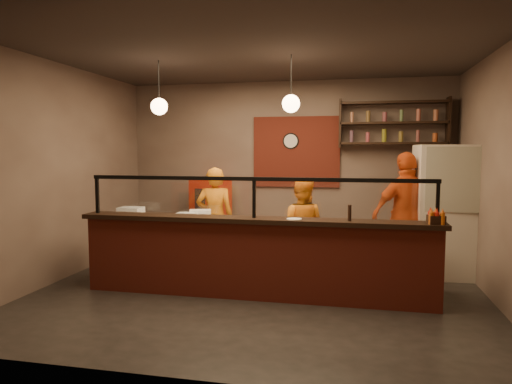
% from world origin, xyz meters
% --- Properties ---
extents(floor, '(6.00, 6.00, 0.00)m').
position_xyz_m(floor, '(0.00, 0.00, 0.00)').
color(floor, black).
rests_on(floor, ground).
extents(ceiling, '(6.00, 6.00, 0.00)m').
position_xyz_m(ceiling, '(0.00, 0.00, 3.20)').
color(ceiling, '#352D29').
rests_on(ceiling, wall_back).
extents(wall_back, '(6.00, 0.00, 6.00)m').
position_xyz_m(wall_back, '(0.00, 2.50, 1.60)').
color(wall_back, '#715E53').
rests_on(wall_back, floor).
extents(wall_left, '(0.00, 5.00, 5.00)m').
position_xyz_m(wall_left, '(-3.00, 0.00, 1.60)').
color(wall_left, '#715E53').
rests_on(wall_left, floor).
extents(wall_right, '(0.00, 5.00, 5.00)m').
position_xyz_m(wall_right, '(3.00, 0.00, 1.60)').
color(wall_right, '#715E53').
rests_on(wall_right, floor).
extents(wall_front, '(6.00, 0.00, 6.00)m').
position_xyz_m(wall_front, '(0.00, -2.50, 1.60)').
color(wall_front, '#715E53').
rests_on(wall_front, floor).
extents(brick_patch, '(1.60, 0.04, 1.30)m').
position_xyz_m(brick_patch, '(0.20, 2.47, 1.90)').
color(brick_patch, maroon).
rests_on(brick_patch, wall_back).
extents(service_counter, '(4.60, 0.25, 1.00)m').
position_xyz_m(service_counter, '(0.00, -0.30, 0.50)').
color(service_counter, maroon).
rests_on(service_counter, floor).
extents(counter_ledge, '(4.70, 0.37, 0.06)m').
position_xyz_m(counter_ledge, '(0.00, -0.30, 1.03)').
color(counter_ledge, black).
rests_on(counter_ledge, service_counter).
extents(worktop_cabinet, '(4.60, 0.75, 0.85)m').
position_xyz_m(worktop_cabinet, '(0.00, 0.20, 0.42)').
color(worktop_cabinet, gray).
rests_on(worktop_cabinet, floor).
extents(worktop, '(4.60, 0.75, 0.05)m').
position_xyz_m(worktop, '(0.00, 0.20, 0.88)').
color(worktop, silver).
rests_on(worktop, worktop_cabinet).
extents(sneeze_guard, '(4.50, 0.05, 0.52)m').
position_xyz_m(sneeze_guard, '(0.00, -0.30, 1.37)').
color(sneeze_guard, white).
rests_on(sneeze_guard, counter_ledge).
extents(wall_shelving, '(1.84, 0.28, 0.85)m').
position_xyz_m(wall_shelving, '(1.90, 2.32, 2.40)').
color(wall_shelving, black).
rests_on(wall_shelving, wall_back).
extents(wall_clock, '(0.30, 0.04, 0.30)m').
position_xyz_m(wall_clock, '(0.10, 2.46, 2.10)').
color(wall_clock, black).
rests_on(wall_clock, wall_back).
extents(pendant_left, '(0.24, 0.24, 0.77)m').
position_xyz_m(pendant_left, '(-1.50, 0.20, 2.55)').
color(pendant_left, black).
rests_on(pendant_left, ceiling).
extents(pendant_right, '(0.24, 0.24, 0.77)m').
position_xyz_m(pendant_right, '(0.40, 0.20, 2.55)').
color(pendant_right, black).
rests_on(pendant_right, ceiling).
extents(cook_left, '(0.67, 0.51, 1.66)m').
position_xyz_m(cook_left, '(-0.93, 1.02, 0.83)').
color(cook_left, orange).
rests_on(cook_left, floor).
extents(cook_mid, '(0.80, 0.66, 1.50)m').
position_xyz_m(cook_mid, '(0.48, 0.91, 0.75)').
color(cook_mid, orange).
rests_on(cook_mid, floor).
extents(cook_right, '(1.21, 0.87, 1.90)m').
position_xyz_m(cook_right, '(2.05, 1.23, 0.95)').
color(cook_right, '#C74412').
rests_on(cook_right, floor).
extents(fridge, '(0.87, 0.82, 2.01)m').
position_xyz_m(fridge, '(2.60, 1.37, 1.00)').
color(fridge, beige).
rests_on(fridge, floor).
extents(red_cooler, '(0.75, 0.72, 1.39)m').
position_xyz_m(red_cooler, '(-1.37, 2.15, 0.69)').
color(red_cooler, '#AF1F0B').
rests_on(red_cooler, floor).
extents(pizza_dough, '(0.52, 0.52, 0.01)m').
position_xyz_m(pizza_dough, '(0.49, 0.29, 0.91)').
color(pizza_dough, '#F3E5CE').
rests_on(pizza_dough, worktop).
extents(prep_tub_a, '(0.34, 0.27, 0.17)m').
position_xyz_m(prep_tub_a, '(-2.04, 0.32, 0.98)').
color(prep_tub_a, silver).
rests_on(prep_tub_a, worktop).
extents(prep_tub_b, '(0.37, 0.33, 0.15)m').
position_xyz_m(prep_tub_b, '(-0.95, 0.33, 0.98)').
color(prep_tub_b, white).
rests_on(prep_tub_b, worktop).
extents(prep_tub_c, '(0.28, 0.23, 0.14)m').
position_xyz_m(prep_tub_c, '(-1.06, 0.07, 0.97)').
color(prep_tub_c, silver).
rests_on(prep_tub_c, worktop).
extents(rolling_pin, '(0.40, 0.13, 0.07)m').
position_xyz_m(rolling_pin, '(-1.43, 0.22, 0.93)').
color(rolling_pin, gold).
rests_on(rolling_pin, worktop).
extents(condiment_caddy, '(0.21, 0.18, 0.10)m').
position_xyz_m(condiment_caddy, '(2.20, -0.35, 1.11)').
color(condiment_caddy, black).
rests_on(condiment_caddy, counter_ledge).
extents(pepper_mill, '(0.05, 0.05, 0.20)m').
position_xyz_m(pepper_mill, '(1.20, -0.32, 1.16)').
color(pepper_mill, black).
rests_on(pepper_mill, counter_ledge).
extents(small_plate, '(0.24, 0.24, 0.01)m').
position_xyz_m(small_plate, '(0.52, -0.36, 1.07)').
color(small_plate, silver).
rests_on(small_plate, counter_ledge).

